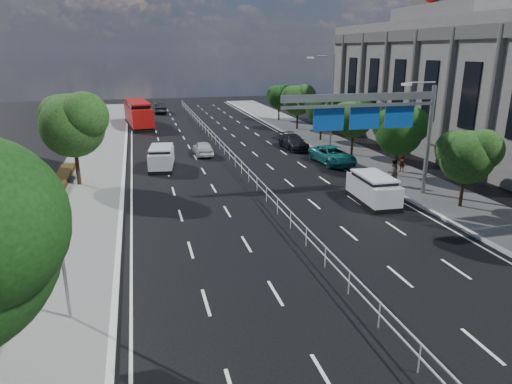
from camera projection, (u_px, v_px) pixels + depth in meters
name	position (u px, v px, depth m)	size (l,w,h in m)	color
ground	(340.00, 284.00, 18.95)	(160.00, 160.00, 0.00)	black
sidewalk_near	(41.00, 323.00, 16.17)	(5.00, 140.00, 0.14)	slate
kerb_near	(114.00, 313.00, 16.77)	(0.25, 140.00, 0.15)	silver
median_fence	(231.00, 156.00, 39.58)	(0.05, 85.00, 1.02)	silver
hedge_near	(17.00, 261.00, 20.27)	(1.00, 36.00, 0.44)	black
toilet_sign	(46.00, 247.00, 15.44)	(1.62, 0.18, 4.34)	gray
overhead_gantry	(377.00, 113.00, 28.19)	(10.24, 0.38, 7.45)	gray
streetlight_far	(330.00, 95.00, 43.95)	(2.78, 2.40, 9.00)	gray
civic_hall	(477.00, 84.00, 43.11)	(14.40, 36.00, 14.35)	slate
near_tree_back	(73.00, 122.00, 31.32)	(4.84, 4.51, 6.69)	black
far_tree_c	(468.00, 154.00, 27.08)	(3.52, 3.28, 4.94)	black
far_tree_d	(400.00, 129.00, 33.93)	(3.85, 3.59, 5.34)	black
far_tree_e	(354.00, 117.00, 40.90)	(3.63, 3.38, 5.13)	black
far_tree_f	(322.00, 108.00, 47.85)	(3.52, 3.28, 5.02)	black
far_tree_g	(298.00, 99.00, 54.70)	(3.96, 3.69, 5.45)	black
far_tree_h	(279.00, 96.00, 61.73)	(3.41, 3.18, 4.91)	black
white_minivan	(162.00, 158.00, 37.19)	(2.42, 4.48, 1.86)	black
red_bus	(138.00, 113.00, 57.91)	(3.64, 10.86, 3.18)	black
near_car_silver	(203.00, 148.00, 42.10)	(1.56, 3.89, 1.32)	silver
near_car_dark	(159.00, 108.00, 70.27)	(1.68, 4.81, 1.58)	black
silver_minivan	(373.00, 189.00, 28.85)	(2.06, 4.51, 1.84)	black
parked_car_teal	(333.00, 155.00, 38.96)	(2.44, 5.29, 1.47)	#166264
parked_car_dark	(293.00, 142.00, 44.83)	(1.92, 4.73, 1.37)	black
pedestrian_a	(402.00, 162.00, 35.79)	(0.58, 0.38, 1.58)	gray
pedestrian_b	(393.00, 172.00, 32.25)	(0.88, 0.68, 1.80)	gray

